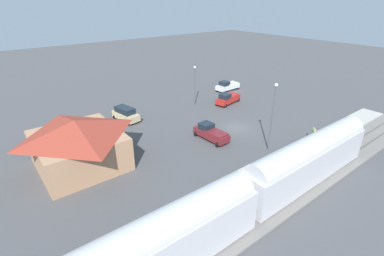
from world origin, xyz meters
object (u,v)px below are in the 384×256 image
at_px(pedestrian_on_platform, 313,132).
at_px(light_pole_lot_center, 195,81).
at_px(pickup_white, 227,86).
at_px(station_building, 78,143).
at_px(suv_tan, 126,114).
at_px(pickup_red, 228,98).
at_px(pedestrian_waiting_far, 314,134).
at_px(pickup_maroon, 211,133).
at_px(light_pole_near_platform, 273,110).

distance_m(pedestrian_on_platform, light_pole_lot_center, 21.77).
bearing_deg(pickup_white, station_building, 107.03).
height_order(station_building, light_pole_lot_center, light_pole_lot_center).
xyz_separation_m(suv_tan, pickup_red, (-4.42, -18.34, -0.12)).
height_order(pedestrian_on_platform, light_pole_lot_center, light_pole_lot_center).
xyz_separation_m(pedestrian_on_platform, pickup_red, (17.85, -1.37, -0.25)).
bearing_deg(pedestrian_waiting_far, pickup_red, -5.19).
xyz_separation_m(pickup_maroon, pickup_white, (14.84, -17.81, 0.00)).
distance_m(station_building, pickup_maroon, 17.06).
distance_m(station_building, light_pole_lot_center, 24.66).
bearing_deg(pickup_maroon, pickup_red, -53.53).
xyz_separation_m(pedestrian_on_platform, suv_tan, (22.26, 16.97, -0.13)).
xyz_separation_m(station_building, light_pole_lot_center, (7.89, -23.31, 1.56)).
xyz_separation_m(station_building, pickup_white, (10.47, -34.19, -1.95)).
bearing_deg(pickup_maroon, pickup_white, -50.20).
height_order(pickup_white, light_pole_lot_center, light_pole_lot_center).
height_order(pedestrian_waiting_far, light_pole_near_platform, light_pole_near_platform).
height_order(pickup_maroon, pickup_red, same).
bearing_deg(suv_tan, light_pole_lot_center, -94.61).
distance_m(pedestrian_waiting_far, pickup_red, 18.32).
bearing_deg(station_building, pickup_white, -72.97).
relative_size(pickup_white, light_pole_near_platform, 0.61).
relative_size(station_building, suv_tan, 2.01).
distance_m(pedestrian_waiting_far, pickup_maroon, 13.98).
bearing_deg(pickup_maroon, station_building, 75.06).
bearing_deg(station_building, pedestrian_waiting_far, -117.10).
bearing_deg(pickup_white, pickup_red, 135.87).
height_order(pedestrian_waiting_far, pickup_red, pickup_red).
bearing_deg(light_pole_lot_center, pedestrian_on_platform, -169.95).
relative_size(station_building, pickup_white, 1.90).
height_order(pickup_maroon, light_pole_lot_center, light_pole_lot_center).
relative_size(pedestrian_waiting_far, light_pole_lot_center, 0.24).
height_order(pickup_maroon, pickup_white, same).
distance_m(pedestrian_on_platform, light_pole_near_platform, 8.22).
xyz_separation_m(pedestrian_waiting_far, pickup_white, (24.17, -7.41, -0.25)).
bearing_deg(light_pole_lot_center, light_pole_near_platform, 171.11).
xyz_separation_m(pedestrian_waiting_far, pickup_maroon, (9.33, 10.40, -0.25)).
distance_m(pedestrian_on_platform, pickup_white, 24.82).
relative_size(pickup_red, pickup_white, 1.04).
relative_size(pedestrian_on_platform, light_pole_lot_center, 0.24).
height_order(light_pole_near_platform, light_pole_lot_center, light_pole_near_platform).
relative_size(pedestrian_on_platform, light_pole_near_platform, 0.19).
bearing_deg(light_pole_near_platform, pickup_red, -27.26).
height_order(station_building, light_pole_near_platform, light_pole_near_platform).
distance_m(pickup_red, light_pole_lot_center, 7.06).
xyz_separation_m(station_building, pedestrian_on_platform, (-13.30, -27.07, -1.69)).
xyz_separation_m(light_pole_near_platform, light_pole_lot_center, (19.09, -2.99, -0.95)).
height_order(pedestrian_waiting_far, suv_tan, suv_tan).
xyz_separation_m(pickup_maroon, light_pole_lot_center, (12.26, -6.93, 3.51)).
relative_size(suv_tan, light_pole_near_platform, 0.58).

